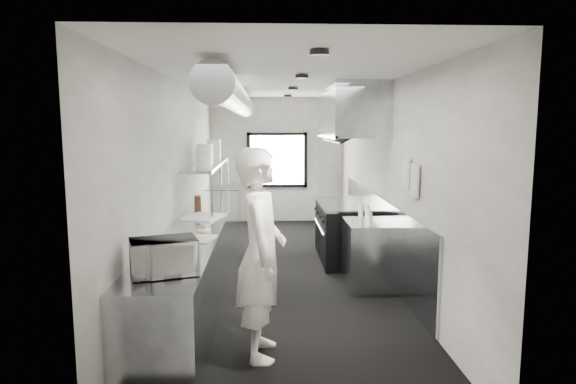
{
  "coord_description": "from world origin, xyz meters",
  "views": [
    {
      "loc": [
        -0.24,
        -7.11,
        2.18
      ],
      "look_at": [
        0.06,
        -0.2,
        1.24
      ],
      "focal_mm": 30.68,
      "sensor_mm": 36.0,
      "label": 1
    }
  ],
  "objects": [
    {
      "name": "squeeze_bottle_d",
      "position": [
        1.13,
        -0.59,
        1.0
      ],
      "size": [
        0.09,
        0.09,
        0.2
      ],
      "primitive_type": "cylinder",
      "rotation": [
        0.0,
        0.0,
        -0.36
      ],
      "color": "silver",
      "rests_on": "bottle_station"
    },
    {
      "name": "knife_block",
      "position": [
        -1.28,
        0.26,
        1.01
      ],
      "size": [
        0.13,
        0.22,
        0.22
      ],
      "primitive_type": "cube",
      "rotation": [
        0.0,
        0.0,
        0.18
      ],
      "color": "#4F331C",
      "rests_on": "prep_counter"
    },
    {
      "name": "newspaper",
      "position": [
        -1.01,
        -1.63,
        0.91
      ],
      "size": [
        0.4,
        0.47,
        0.01
      ],
      "primitive_type": "cube",
      "rotation": [
        0.0,
        0.0,
        -0.18
      ],
      "color": "white",
      "rests_on": "prep_counter"
    },
    {
      "name": "wall_left",
      "position": [
        -1.5,
        0.0,
        1.4
      ],
      "size": [
        0.02,
        8.0,
        2.8
      ],
      "primitive_type": "cube",
      "color": "silver",
      "rests_on": "floor"
    },
    {
      "name": "deli_tub_a",
      "position": [
        -1.26,
        -2.85,
        0.96
      ],
      "size": [
        0.2,
        0.2,
        0.11
      ],
      "primitive_type": "cylinder",
      "rotation": [
        0.0,
        0.0,
        0.32
      ],
      "color": "beige",
      "rests_on": "prep_counter"
    },
    {
      "name": "plate_stack_d",
      "position": [
        -1.18,
        1.71,
        1.75
      ],
      "size": [
        0.3,
        0.3,
        0.37
      ],
      "primitive_type": "cylinder",
      "rotation": [
        0.0,
        0.0,
        0.31
      ],
      "color": "white",
      "rests_on": "pass_shelf"
    },
    {
      "name": "plate_stack_c",
      "position": [
        -1.22,
        1.1,
        1.72
      ],
      "size": [
        0.24,
        0.24,
        0.3
      ],
      "primitive_type": "cylinder",
      "rotation": [
        0.0,
        0.0,
        0.12
      ],
      "color": "white",
      "rests_on": "pass_shelf"
    },
    {
      "name": "pastry",
      "position": [
        -1.01,
        -1.18,
        0.95
      ],
      "size": [
        0.08,
        0.08,
        0.08
      ],
      "primitive_type": "sphere",
      "color": "tan",
      "rests_on": "small_plate"
    },
    {
      "name": "prep_counter",
      "position": [
        -1.15,
        -0.5,
        0.45
      ],
      "size": [
        0.7,
        6.0,
        0.9
      ],
      "primitive_type": "cube",
      "color": "#8E929A",
      "rests_on": "floor"
    },
    {
      "name": "cutting_board",
      "position": [
        -1.12,
        -0.31,
        0.91
      ],
      "size": [
        0.62,
        0.72,
        0.02
      ],
      "primitive_type": "cube",
      "rotation": [
        0.0,
        0.0,
        -0.3
      ],
      "color": "silver",
      "rests_on": "prep_counter"
    },
    {
      "name": "microwave",
      "position": [
        -1.13,
        -2.94,
        1.06
      ],
      "size": [
        0.62,
        0.54,
        0.31
      ],
      "primitive_type": "imported",
      "rotation": [
        0.0,
        0.0,
        0.33
      ],
      "color": "silver",
      "rests_on": "prep_counter"
    },
    {
      "name": "service_window",
      "position": [
        0.0,
        3.96,
        1.4
      ],
      "size": [
        1.36,
        0.05,
        1.25
      ],
      "color": "white",
      "rests_on": "wall_back"
    },
    {
      "name": "notice_sheet_a",
      "position": [
        1.47,
        -1.2,
        1.6
      ],
      "size": [
        0.02,
        0.28,
        0.38
      ],
      "primitive_type": "cube",
      "color": "silver",
      "rests_on": "wall_right"
    },
    {
      "name": "squeeze_bottle_e",
      "position": [
        1.08,
        -0.38,
        1.0
      ],
      "size": [
        0.08,
        0.08,
        0.19
      ],
      "primitive_type": "cylinder",
      "rotation": [
        0.0,
        0.0,
        0.22
      ],
      "color": "silver",
      "rests_on": "bottle_station"
    },
    {
      "name": "deli_tub_b",
      "position": [
        -1.34,
        -2.64,
        0.94
      ],
      "size": [
        0.15,
        0.15,
        0.09
      ],
      "primitive_type": "cylinder",
      "rotation": [
        0.0,
        0.0,
        0.27
      ],
      "color": "beige",
      "rests_on": "prep_counter"
    },
    {
      "name": "plate_stack_a",
      "position": [
        -1.18,
        0.23,
        1.7
      ],
      "size": [
        0.28,
        0.28,
        0.27
      ],
      "primitive_type": "cylinder",
      "rotation": [
        0.0,
        0.0,
        -0.29
      ],
      "color": "white",
      "rests_on": "pass_shelf"
    },
    {
      "name": "line_cook",
      "position": [
        -0.3,
        -2.64,
        0.99
      ],
      "size": [
        0.48,
        0.73,
        1.98
      ],
      "primitive_type": "imported",
      "rotation": [
        0.0,
        0.0,
        1.58
      ],
      "color": "white",
      "rests_on": "floor"
    },
    {
      "name": "exhaust_hood",
      "position": [
        1.1,
        0.7,
        2.39
      ],
      "size": [
        0.81,
        2.2,
        0.88
      ],
      "color": "#8E929A",
      "rests_on": "ceiling"
    },
    {
      "name": "notice_sheet_b",
      "position": [
        1.47,
        -1.55,
        1.55
      ],
      "size": [
        0.02,
        0.28,
        0.38
      ],
      "primitive_type": "cube",
      "color": "silver",
      "rests_on": "wall_right"
    },
    {
      "name": "wall_cladding",
      "position": [
        1.48,
        0.3,
        0.55
      ],
      "size": [
        0.03,
        5.5,
        1.1
      ],
      "primitive_type": "cube",
      "color": "#8E929A",
      "rests_on": "wall_right"
    },
    {
      "name": "floor",
      "position": [
        0.0,
        0.0,
        0.0
      ],
      "size": [
        3.0,
        8.0,
        0.01
      ],
      "primitive_type": "cube",
      "color": "black",
      "rests_on": "ground"
    },
    {
      "name": "squeeze_bottle_a",
      "position": [
        1.09,
        -0.96,
        0.98
      ],
      "size": [
        0.06,
        0.06,
        0.17
      ],
      "primitive_type": "cylinder",
      "rotation": [
        0.0,
        0.0,
        -0.11
      ],
      "color": "silver",
      "rests_on": "bottle_station"
    },
    {
      "name": "hvac_duct",
      "position": [
        -0.7,
        0.4,
        2.55
      ],
      "size": [
        0.4,
        6.4,
        0.4
      ],
      "primitive_type": "cylinder",
      "rotation": [
        1.57,
        0.0,
        0.0
      ],
      "color": "gray",
      "rests_on": "ceiling"
    },
    {
      "name": "plate_stack_b",
      "position": [
        -1.22,
        0.73,
        1.73
      ],
      "size": [
        0.26,
        0.26,
        0.32
      ],
      "primitive_type": "cylinder",
      "rotation": [
        0.0,
        0.0,
        -0.05
      ],
      "color": "white",
      "rests_on": "pass_shelf"
    },
    {
      "name": "wall_back",
      "position": [
        0.0,
        4.0,
        1.4
      ],
      "size": [
        3.0,
        0.02,
        2.8
      ],
      "primitive_type": "cube",
      "color": "silver",
      "rests_on": "floor"
    },
    {
      "name": "ceiling",
      "position": [
        0.0,
        0.0,
        2.8
      ],
      "size": [
        3.0,
        8.0,
        0.01
      ],
      "primitive_type": "cube",
      "color": "silver",
      "rests_on": "wall_back"
    },
    {
      "name": "range",
      "position": [
        1.04,
        0.7,
        0.47
      ],
      "size": [
        0.88,
        1.6,
        0.94
      ],
      "color": "black",
      "rests_on": "floor"
    },
    {
      "name": "wall_right",
      "position": [
        1.5,
        0.0,
        1.4
      ],
      "size": [
        0.02,
        8.0,
        2.8
      ],
      "primitive_type": "cube",
      "color": "silver",
      "rests_on": "floor"
    },
    {
      "name": "squeeze_bottle_c",
      "position": [
        1.11,
        -0.71,
        0.99
      ],
      "size": [
        0.06,
        0.06,
        0.18
      ],
      "primitive_type": "cylinder",
      "rotation": [
        0.0,
        0.0,
        0.02
      ],
      "color": "silver",
      "rests_on": "bottle_station"
    },
    {
      "name": "wall_front",
      "position": [
        0.0,
        -4.0,
        1.4
      ],
      "size": [
        3.0,
        0.02,
        2.8
      ],
      "primitive_type": "cube",
      "color": "silver",
      "rests_on": "floor"
    },
    {
      "name": "squeeze_bottle_b",
      "position": [
        1.09,
        -0.88,
        1.0
      ],
      "size": [
        0.08,
        0.08,
        0.2
      ],
      "primitive_type": "cylinder",
      "rotation": [
        0.0,
        0.0,
        0.29
      ],
      "color": "silver",
      "rests_on": "bottle_station"
    },
    {
      "name": "far_work_table",
      "position": [
        -1.15,
        3.2,
        0.45
      ],
      "size": [
        0.7,
        1.2,
        0.9
      ],
      "primitive_type": "cube",
      "color": "#8E929A",
      "rests_on": "floor"
    },
    {
      "name": "small_plate",
      "position": [
        -1.01,
        -1.18,
        0.91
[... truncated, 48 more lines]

